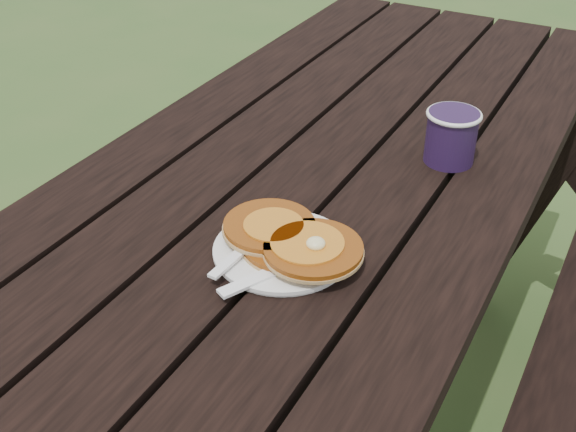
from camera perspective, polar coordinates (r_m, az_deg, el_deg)
The scene contains 7 objects.
ground at distance 1.82m, azimuth 2.38°, elevation -16.08°, with size 60.00×60.00×0.00m, color #345123.
picnic_table at distance 1.56m, azimuth 2.69°, elevation -7.28°, with size 1.36×1.80×0.75m.
plate at distance 1.06m, azimuth -0.41°, elevation -2.78°, with size 0.20×0.20×0.01m, color white.
pancake_stack at distance 1.05m, azimuth 0.32°, elevation -1.92°, with size 0.22×0.16×0.04m.
knife at distance 1.01m, azimuth -1.02°, elevation -4.33°, with size 0.02×0.18×0.01m, color white.
fork at distance 1.03m, azimuth -4.23°, elevation -3.25°, with size 0.03×0.16×0.01m, color white, non-canonical shape.
coffee_cup at distance 1.31m, azimuth 12.80°, elevation 6.36°, with size 0.10×0.10×0.10m.
Camera 1 is at (0.50, -1.07, 1.39)m, focal length 45.00 mm.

